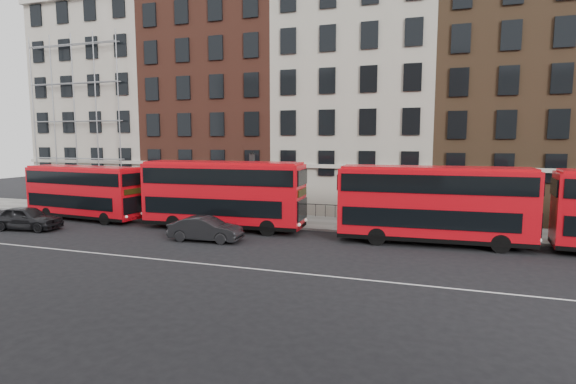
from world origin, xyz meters
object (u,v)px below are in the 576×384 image
(bus_b, at_px, (223,193))
(bus_c, at_px, (433,203))
(car_rear, at_px, (27,218))
(bus_a, at_px, (83,191))
(car_front, at_px, (206,229))

(bus_b, relative_size, bus_c, 1.01)
(bus_c, bearing_deg, bus_b, 177.12)
(bus_b, height_order, car_rear, bus_b)
(bus_a, distance_m, car_rear, 4.78)
(car_rear, bearing_deg, car_front, -93.83)
(bus_b, bearing_deg, car_rear, -163.92)
(bus_b, relative_size, car_front, 2.50)
(bus_c, xyz_separation_m, car_front, (-13.40, -3.56, -1.77))
(bus_a, height_order, bus_c, bus_c)
(bus_c, distance_m, car_rear, 27.45)
(car_front, bearing_deg, bus_a, 70.77)
(bus_a, distance_m, bus_c, 26.15)
(bus_b, height_order, bus_c, bus_b)
(bus_c, relative_size, car_front, 2.46)
(car_rear, xyz_separation_m, car_front, (13.63, 0.90, -0.07))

